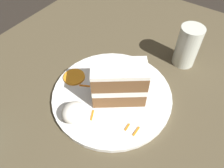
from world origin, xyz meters
name	(u,v)px	position (x,y,z in m)	size (l,w,h in m)	color
ground_plane	(128,93)	(0.00, 0.00, 0.00)	(6.00, 6.00, 0.00)	black
dining_table	(128,90)	(0.00, 0.00, 0.01)	(1.02, 0.95, 0.03)	#4C422D
plate	(112,95)	(0.05, -0.02, 0.03)	(0.31, 0.31, 0.01)	white
cake_slice	(118,82)	(0.05, 0.00, 0.09)	(0.13, 0.14, 0.11)	brown
cream_dollop	(74,112)	(0.16, -0.05, 0.06)	(0.06, 0.05, 0.04)	white
orange_garnish	(74,77)	(0.06, -0.13, 0.04)	(0.06, 0.06, 0.01)	orange
carrot_shreds_scatter	(108,98)	(0.07, -0.02, 0.04)	(0.20, 0.21, 0.00)	orange
drinking_glass	(187,48)	(-0.17, 0.08, 0.08)	(0.06, 0.06, 0.12)	beige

